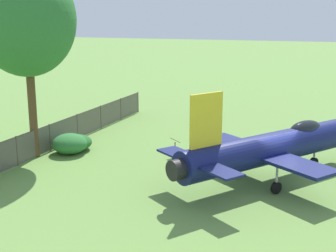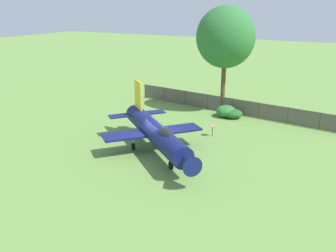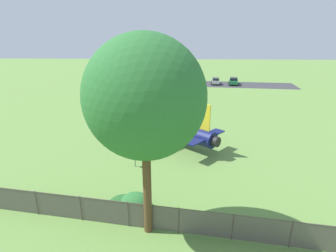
% 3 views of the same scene
% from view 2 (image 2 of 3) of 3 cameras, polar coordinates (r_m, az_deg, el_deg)
% --- Properties ---
extents(ground_plane, '(200.00, 200.00, 0.00)m').
position_cam_2_polar(ground_plane, '(30.22, -1.98, -4.05)').
color(ground_plane, '#668E42').
extents(display_jet, '(11.65, 10.60, 5.05)m').
position_cam_2_polar(display_jet, '(29.25, -1.78, -1.06)').
color(display_jet, '#111951').
rests_on(display_jet, ground_plane).
extents(shade_tree, '(6.29, 5.44, 11.32)m').
position_cam_2_polar(shade_tree, '(40.52, 8.78, 13.25)').
color(shade_tree, brown).
rests_on(shade_tree, ground_plane).
extents(perimeter_fence, '(24.45, 3.54, 1.73)m').
position_cam_2_polar(perimeter_fence, '(41.05, 9.78, 3.12)').
color(perimeter_fence, '#4C4238').
rests_on(perimeter_fence, ground_plane).
extents(shrub_near_fence, '(2.08, 2.14, 1.24)m').
position_cam_2_polar(shrub_near_fence, '(39.89, 8.87, 2.28)').
color(shrub_near_fence, '#2D7033').
rests_on(shrub_near_fence, ground_plane).
extents(shrub_by_tree, '(2.12, 1.91, 0.96)m').
position_cam_2_polar(shrub_by_tree, '(39.62, 9.83, 1.91)').
color(shrub_by_tree, '#235B26').
rests_on(shrub_by_tree, ground_plane).
extents(info_plaque, '(0.70, 0.70, 1.14)m').
position_cam_2_polar(info_plaque, '(33.74, 6.84, -0.20)').
color(info_plaque, '#333333').
rests_on(info_plaque, ground_plane).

